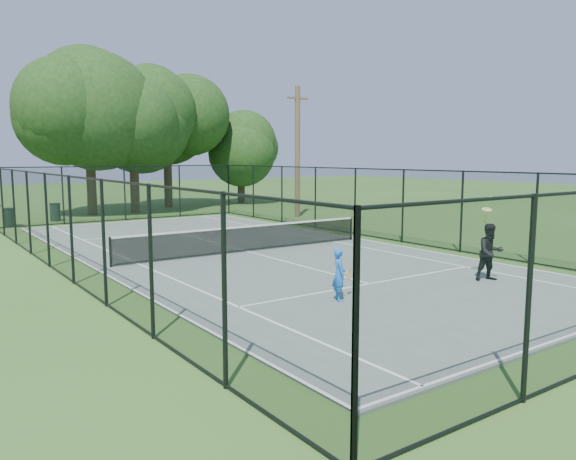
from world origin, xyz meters
TOP-DOWN VIEW (x-y plane):
  - ground at (0.00, 0.00)m, footprint 120.00×120.00m
  - tennis_court at (0.00, 0.00)m, footprint 11.00×24.00m
  - tennis_net at (0.00, 0.00)m, footprint 10.08×0.08m
  - fence at (0.00, 0.00)m, footprint 13.10×26.10m
  - tree_near_left at (-0.62, 17.08)m, footprint 7.92×7.92m
  - tree_near_mid at (1.98, 16.88)m, footprint 6.53×6.53m
  - tree_near_right at (5.19, 19.18)m, footprint 6.21×6.21m
  - tree_far_right at (11.29, 19.61)m, footprint 4.95×4.95m
  - trash_bin_left at (-5.70, 13.67)m, footprint 0.58×0.58m
  - trash_bin_right at (-3.26, 14.85)m, footprint 0.58×0.58m
  - utility_pole at (8.82, 9.00)m, footprint 1.40×0.30m
  - player_blue at (-1.82, -7.25)m, footprint 0.82×0.55m
  - player_black at (3.05, -8.00)m, footprint 0.95×0.92m

SIDE VIEW (x-z plane):
  - ground at x=0.00m, z-range 0.00..0.00m
  - tennis_court at x=0.00m, z-range 0.00..0.06m
  - trash_bin_left at x=-5.70m, z-range 0.01..0.94m
  - trash_bin_right at x=-3.26m, z-range 0.01..0.99m
  - tennis_net at x=0.00m, z-range 0.10..1.05m
  - player_blue at x=-1.82m, z-range 0.06..1.34m
  - player_black at x=3.05m, z-range -0.30..2.02m
  - fence at x=0.00m, z-range 0.00..3.00m
  - utility_pole at x=8.82m, z-range 0.06..7.52m
  - tree_far_right at x=11.29m, z-range 0.78..7.33m
  - tree_near_mid at x=1.98m, z-range 0.99..9.54m
  - tree_near_right at x=5.19m, z-range 1.16..9.72m
  - tree_near_left at x=-0.62m, z-range 1.19..11.52m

